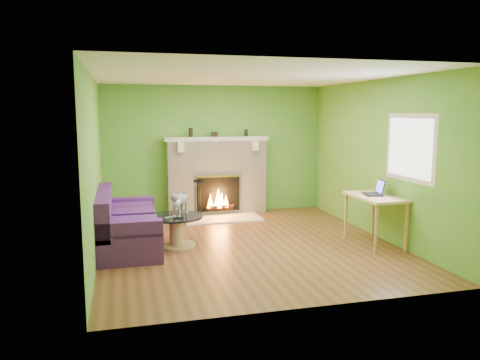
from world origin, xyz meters
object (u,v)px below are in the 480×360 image
(coffee_table, at_px, (176,229))
(desk, at_px, (375,202))
(sofa, at_px, (125,226))
(cat, at_px, (180,202))

(coffee_table, bearing_deg, desk, -12.71)
(sofa, distance_m, cat, 0.92)
(cat, bearing_deg, coffee_table, -120.50)
(coffee_table, xyz_separation_m, cat, (0.08, 0.05, 0.40))
(desk, bearing_deg, cat, 166.04)
(desk, height_order, cat, cat)
(coffee_table, relative_size, cat, 1.32)
(sofa, relative_size, cat, 3.07)
(coffee_table, distance_m, cat, 0.41)
(coffee_table, height_order, desk, desk)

